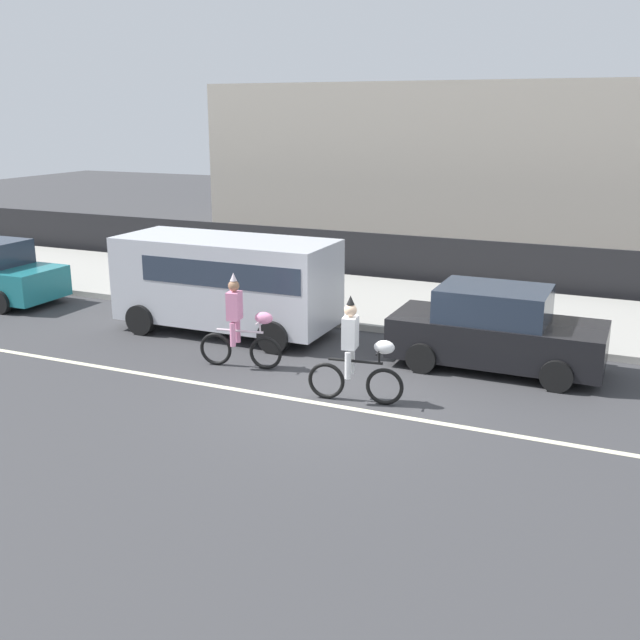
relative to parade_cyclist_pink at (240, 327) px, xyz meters
The scene contains 9 objects.
ground_plane 2.66m from the parade_cyclist_pink, 14.76° to the right, with size 80.00×80.00×0.00m, color #38383A.
road_centre_line 2.82m from the parade_cyclist_pink, 25.10° to the right, with size 36.00×0.14×0.01m, color beige.
sidewalk_curb 6.39m from the parade_cyclist_pink, 67.40° to the left, with size 60.00×5.00×0.15m, color #9E9B93.
fence_line 9.09m from the parade_cyclist_pink, 74.44° to the left, with size 40.00×0.08×1.40m, color black.
building_backdrop 18.22m from the parade_cyclist_pink, 73.63° to the left, with size 28.00×8.00×5.93m, color #B2A899.
parade_cyclist_pink is the anchor object (origin of this frame).
parade_cyclist_zebra 2.87m from the parade_cyclist_pink, 16.23° to the right, with size 1.71×0.51×1.92m.
parked_van_silver 2.56m from the parade_cyclist_pink, 125.18° to the left, with size 5.00×2.22×2.18m.
parked_car_black 5.03m from the parade_cyclist_pink, 23.33° to the left, with size 4.10×1.92×1.64m.
Camera 1 is at (4.71, -11.68, 4.95)m, focal length 42.00 mm.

